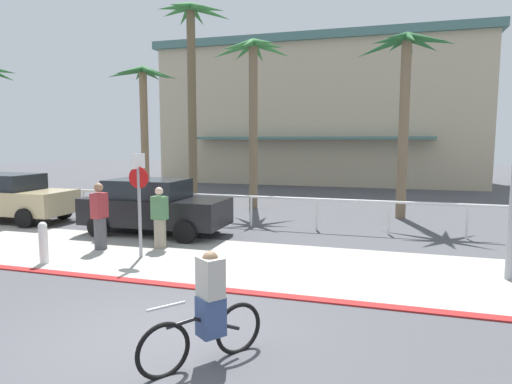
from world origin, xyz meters
TOP-DOWN VIEW (x-y plane):
  - ground_plane at (0.00, 10.00)m, footprint 80.00×80.00m
  - sidewalk_strip at (0.00, 4.20)m, footprint 44.00×4.00m
  - curb_paint at (0.00, 2.20)m, footprint 44.00×0.24m
  - building_backdrop at (-1.49, 26.32)m, footprint 21.29×10.06m
  - rail_fence at (-0.00, 8.50)m, footprint 24.37×0.08m
  - stop_sign_bike_lane at (-2.49, 3.86)m, footprint 0.52×0.56m
  - bollard_0 at (-4.38, 2.75)m, footprint 0.20×0.20m
  - palm_tree_1 at (-7.89, 13.29)m, footprint 3.41×3.41m
  - palm_tree_2 at (-4.85, 12.15)m, footprint 2.89×3.33m
  - palm_tree_3 at (-2.24, 12.41)m, footprint 3.21×2.94m
  - palm_tree_4 at (3.74, 11.58)m, footprint 3.50×2.82m
  - car_tan_0 at (-9.58, 6.95)m, footprint 4.40×2.02m
  - car_black_1 at (-3.58, 6.45)m, footprint 4.40×2.02m
  - cyclist_black_0 at (1.10, -0.43)m, footprint 1.15×1.48m
  - pedestrian_0 at (-2.52, 4.88)m, footprint 0.44×0.37m
  - pedestrian_1 at (-3.95, 4.29)m, footprint 0.36×0.43m

SIDE VIEW (x-z plane):
  - ground_plane at x=0.00m, z-range 0.00..0.00m
  - sidewalk_strip at x=0.00m, z-range 0.00..0.02m
  - curb_paint at x=0.00m, z-range 0.00..0.03m
  - bollard_0 at x=-4.38m, z-range 0.02..1.02m
  - cyclist_black_0 at x=1.10m, z-range -0.06..1.44m
  - pedestrian_0 at x=-2.52m, z-range -0.07..1.58m
  - pedestrian_1 at x=-3.95m, z-range -0.06..1.71m
  - rail_fence at x=0.00m, z-range 0.31..1.35m
  - car_tan_0 at x=-9.58m, z-range 0.03..1.72m
  - car_black_1 at x=-3.58m, z-range 0.03..1.72m
  - stop_sign_bike_lane at x=-2.49m, z-range 0.40..2.96m
  - building_backdrop at x=-1.49m, z-range 0.02..9.42m
  - palm_tree_1 at x=-7.89m, z-range 1.74..8.06m
  - palm_tree_4 at x=3.74m, z-range 1.83..8.52m
  - palm_tree_3 at x=-2.24m, z-range 1.83..8.84m
  - palm_tree_2 at x=-4.85m, z-range 2.11..10.70m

